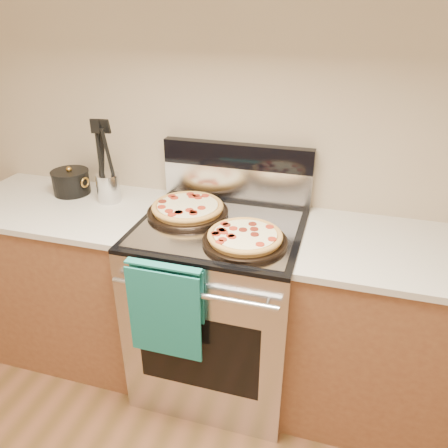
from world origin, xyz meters
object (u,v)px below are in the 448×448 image
(saucepan, at_px, (71,183))
(utensil_crock, at_px, (109,188))
(pepperoni_pizza_back, at_px, (188,209))
(range_body, at_px, (220,308))
(pepperoni_pizza_front, at_px, (245,238))

(saucepan, bearing_deg, utensil_crock, -8.43)
(pepperoni_pizza_back, bearing_deg, saucepan, 171.99)
(range_body, height_order, saucepan, saucepan)
(pepperoni_pizza_back, bearing_deg, pepperoni_pizza_front, -31.02)
(range_body, height_order, pepperoni_pizza_front, pepperoni_pizza_front)
(range_body, height_order, utensil_crock, utensil_crock)
(pepperoni_pizza_front, relative_size, utensil_crock, 2.40)
(pepperoni_pizza_front, distance_m, saucepan, 1.08)
(saucepan, bearing_deg, pepperoni_pizza_back, -8.01)
(pepperoni_pizza_front, height_order, utensil_crock, utensil_crock)
(pepperoni_pizza_back, xyz_separation_m, utensil_crock, (-0.46, 0.06, 0.03))
(pepperoni_pizza_back, bearing_deg, utensil_crock, 172.22)
(utensil_crock, distance_m, saucepan, 0.25)
(pepperoni_pizza_back, relative_size, utensil_crock, 2.59)
(range_body, relative_size, saucepan, 4.69)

